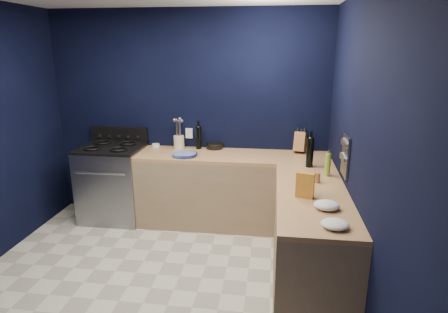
% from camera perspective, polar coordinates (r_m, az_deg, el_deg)
% --- Properties ---
extents(floor, '(3.50, 3.50, 0.02)m').
position_cam_1_polar(floor, '(3.76, -10.98, -19.02)').
color(floor, beige).
rests_on(floor, ground).
extents(wall_back, '(3.50, 0.02, 2.60)m').
position_cam_1_polar(wall_back, '(4.85, -5.30, 6.12)').
color(wall_back, black).
rests_on(wall_back, ground).
extents(wall_right, '(0.02, 3.50, 2.60)m').
position_cam_1_polar(wall_right, '(3.09, 20.20, -0.56)').
color(wall_right, black).
rests_on(wall_right, ground).
extents(cab_back, '(2.30, 0.63, 0.86)m').
position_cam_1_polar(cab_back, '(4.68, 1.31, -5.28)').
color(cab_back, '#94795A').
rests_on(cab_back, floor).
extents(top_back, '(2.30, 0.63, 0.04)m').
position_cam_1_polar(top_back, '(4.53, 1.35, 0.03)').
color(top_back, olive).
rests_on(top_back, cab_back).
extents(cab_right, '(0.63, 1.67, 0.86)m').
position_cam_1_polar(cab_right, '(3.63, 12.77, -12.35)').
color(cab_right, '#94795A').
rests_on(cab_right, floor).
extents(top_right, '(0.63, 1.67, 0.04)m').
position_cam_1_polar(top_right, '(3.44, 13.23, -5.73)').
color(top_right, olive).
rests_on(top_right, cab_right).
extents(gas_range, '(0.76, 0.66, 0.92)m').
position_cam_1_polar(gas_range, '(5.04, -16.30, -3.98)').
color(gas_range, gray).
rests_on(gas_range, floor).
extents(oven_door, '(0.59, 0.02, 0.42)m').
position_cam_1_polar(oven_door, '(4.78, -17.78, -5.35)').
color(oven_door, black).
rests_on(oven_door, gas_range).
extents(cooktop, '(0.76, 0.66, 0.03)m').
position_cam_1_polar(cooktop, '(4.91, -16.73, 1.25)').
color(cooktop, black).
rests_on(cooktop, gas_range).
extents(backguard, '(0.76, 0.06, 0.20)m').
position_cam_1_polar(backguard, '(5.15, -15.48, 3.23)').
color(backguard, black).
rests_on(backguard, gas_range).
extents(spice_panel, '(0.02, 0.28, 0.38)m').
position_cam_1_polar(spice_panel, '(3.64, 17.85, 0.10)').
color(spice_panel, gray).
rests_on(spice_panel, wall_right).
extents(wall_outlet, '(0.09, 0.02, 0.13)m').
position_cam_1_polar(wall_outlet, '(4.87, -5.29, 3.52)').
color(wall_outlet, white).
rests_on(wall_outlet, wall_back).
extents(plate_stack, '(0.38, 0.38, 0.04)m').
position_cam_1_polar(plate_stack, '(4.49, -5.99, 0.30)').
color(plate_stack, '#35409B').
rests_on(plate_stack, top_back).
extents(ramekin, '(0.12, 0.12, 0.04)m').
position_cam_1_polar(ramekin, '(4.97, -10.27, 1.68)').
color(ramekin, white).
rests_on(ramekin, top_back).
extents(utensil_crock, '(0.17, 0.17, 0.17)m').
position_cam_1_polar(utensil_crock, '(4.82, -6.81, 2.15)').
color(utensil_crock, beige).
rests_on(utensil_crock, top_back).
extents(wine_bottle_back, '(0.08, 0.08, 0.28)m').
position_cam_1_polar(wine_bottle_back, '(4.78, -3.85, 2.81)').
color(wine_bottle_back, black).
rests_on(wine_bottle_back, top_back).
extents(lemon_basket, '(0.27, 0.27, 0.08)m').
position_cam_1_polar(lemon_basket, '(4.80, -1.43, 1.65)').
color(lemon_basket, black).
rests_on(lemon_basket, top_back).
extents(knife_block, '(0.19, 0.30, 0.29)m').
position_cam_1_polar(knife_block, '(4.73, 11.46, 2.12)').
color(knife_block, brown).
rests_on(knife_block, top_back).
extents(wine_bottle_right, '(0.10, 0.10, 0.31)m').
position_cam_1_polar(wine_bottle_right, '(4.13, 12.84, 0.55)').
color(wine_bottle_right, black).
rests_on(wine_bottle_right, top_right).
extents(oil_bottle, '(0.07, 0.07, 0.24)m').
position_cam_1_polar(oil_bottle, '(3.89, 15.40, -1.17)').
color(oil_bottle, '#8DAC35').
rests_on(oil_bottle, top_right).
extents(spice_jar_near, '(0.06, 0.06, 0.10)m').
position_cam_1_polar(spice_jar_near, '(3.63, 11.48, -3.26)').
color(spice_jar_near, olive).
rests_on(spice_jar_near, top_right).
extents(spice_jar_far, '(0.06, 0.06, 0.10)m').
position_cam_1_polar(spice_jar_far, '(3.69, 13.93, -3.13)').
color(spice_jar_far, olive).
rests_on(spice_jar_far, top_right).
extents(crouton_bag, '(0.16, 0.11, 0.22)m').
position_cam_1_polar(crouton_bag, '(3.29, 12.15, -4.24)').
color(crouton_bag, '#B03611').
rests_on(crouton_bag, top_right).
extents(towel_front, '(0.21, 0.19, 0.07)m').
position_cam_1_polar(towel_front, '(3.12, 15.23, -7.10)').
color(towel_front, white).
rests_on(towel_front, top_right).
extents(towel_end, '(0.24, 0.22, 0.06)m').
position_cam_1_polar(towel_end, '(2.83, 16.39, -9.77)').
color(towel_end, white).
rests_on(towel_end, top_right).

